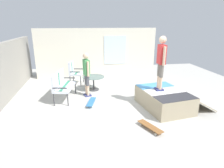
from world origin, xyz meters
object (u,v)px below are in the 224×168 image
Objects in this scene: person_skater at (161,59)px; skateboard_by_bench at (91,102)px; patio_chair_near_house at (74,71)px; person_watching at (86,72)px; patio_bench at (62,83)px; skate_ramp at (164,99)px; skateboard_spare at (150,127)px; patio_table at (94,80)px.

skateboard_by_bench is at bearing 76.59° from person_skater.
person_watching reaches higher than patio_chair_near_house.
skateboard_by_bench is at bearing -121.63° from patio_bench.
skate_ramp is 1.58m from skateboard_spare.
patio_table is 0.89m from person_watching.
patio_table is 3.07m from person_skater.
skate_ramp is 2.24× the size of patio_chair_near_house.
patio_table is (2.10, 2.18, 0.11)m from skate_ramp.
patio_table is 3.60m from skateboard_spare.
person_skater is at bearing -120.62° from person_watching.
skate_ramp is at bearing -135.43° from patio_chair_near_house.
patio_bench is 0.99m from person_watching.
patio_bench reaches higher than skate_ramp.
person_skater reaches higher than skateboard_spare.
person_watching is 2.74m from person_skater.
patio_chair_near_house reaches higher than patio_table.
patio_chair_near_house reaches higher than skate_ramp.
skateboard_by_bench and skateboard_spare have the same top height.
skateboard_spare is (-3.36, -1.25, -0.32)m from patio_table.
skateboard_spare is at bearing -135.76° from patio_bench.
patio_table is at bearing 45.19° from person_skater.
person_watching is 2.00× the size of skateboard_by_bench.
person_skater is 2.09× the size of skateboard_by_bench.
skate_ramp is 1.71× the size of patio_bench.
patio_table is (0.85, -1.19, -0.21)m from patio_bench.
person_skater reaches higher than skateboard_by_bench.
skate_ramp is 3.03m from patio_table.
person_skater is at bearing -109.67° from patio_bench.
patio_chair_near_house is 4.79m from skateboard_spare.
skateboard_spare is (-4.29, -2.06, -0.53)m from patio_chair_near_house.
skate_ramp reaches higher than skateboard_by_bench.
patio_chair_near_house is at bearing 43.89° from person_skater.
skate_ramp reaches higher than skateboard_spare.
person_watching is 3.25m from skateboard_spare.
skate_ramp is at bearing -121.89° from person_skater.
patio_chair_near_house is 1.13× the size of patio_table.
patio_bench is at bearing 167.78° from patio_chair_near_house.
skate_ramp is 2.77× the size of skateboard_by_bench.
patio_chair_near_house is at bearing 14.55° from skateboard_by_bench.
skate_ramp is 4.27m from patio_chair_near_house.
skate_ramp is at bearing -110.36° from patio_bench.
patio_chair_near_house is 1.69m from person_watching.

